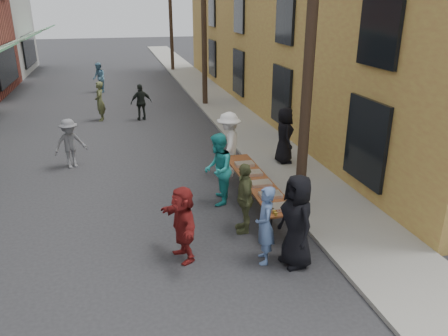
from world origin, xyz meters
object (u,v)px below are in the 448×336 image
utility_pole_near (311,24)px  guest_front_c (218,169)px  utility_pole_far (170,8)px  utility_pole_mid (204,12)px  catering_tray_sausage (281,207)px  serving_table (257,182)px  server (284,135)px  guest_front_a (297,221)px

utility_pole_near → guest_front_c: 4.14m
guest_front_c → utility_pole_far: bearing=-167.0°
utility_pole_mid → catering_tray_sausage: size_ratio=18.00×
catering_tray_sausage → utility_pole_mid: bearing=85.2°
utility_pole_far → serving_table: 24.16m
serving_table → guest_front_c: 1.05m
utility_pole_near → catering_tray_sausage: (-1.13, -1.49, -3.71)m
utility_pole_mid → utility_pole_far: (0.00, 12.00, 0.00)m
utility_pole_mid → server: size_ratio=5.00×
utility_pole_far → catering_tray_sausage: size_ratio=18.00×
utility_pole_near → serving_table: utility_pole_near is taller
guest_front_a → server: guest_front_a is taller
utility_pole_mid → serving_table: size_ratio=2.25×
server → catering_tray_sausage: bearing=164.2°
catering_tray_sausage → guest_front_c: 2.33m
catering_tray_sausage → guest_front_a: guest_front_a is taller
server → guest_front_c: bearing=136.4°
utility_pole_mid → guest_front_a: utility_pole_mid is taller
utility_pole_mid → catering_tray_sausage: utility_pole_mid is taller
utility_pole_far → catering_tray_sausage: (-1.13, -25.49, -3.71)m
utility_pole_near → guest_front_a: 4.48m
utility_pole_near → utility_pole_far: 24.00m
utility_pole_near → utility_pole_mid: size_ratio=1.00×
utility_pole_far → server: size_ratio=5.00×
utility_pole_mid → guest_front_a: bearing=-94.7°
utility_pole_near → guest_front_c: (-2.02, 0.66, -3.56)m
utility_pole_mid → guest_front_a: size_ratio=4.67×
utility_pole_mid → guest_front_c: 12.06m
guest_front_c → server: size_ratio=1.05×
serving_table → guest_front_a: 2.66m
utility_pole_far → guest_front_a: utility_pole_far is taller
utility_pole_far → catering_tray_sausage: 25.78m
catering_tray_sausage → guest_front_a: size_ratio=0.26×
catering_tray_sausage → serving_table: bearing=90.0°
catering_tray_sausage → guest_front_c: (-0.89, 2.14, 0.15)m
serving_table → guest_front_a: size_ratio=2.08×
guest_front_a → guest_front_c: 3.25m
utility_pole_mid → serving_table: bearing=-95.4°
utility_pole_near → serving_table: (-1.13, 0.16, -3.79)m
utility_pole_near → server: bearing=76.7°
catering_tray_sausage → guest_front_a: bearing=-93.1°
utility_pole_far → serving_table: (-1.13, -23.84, -3.79)m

